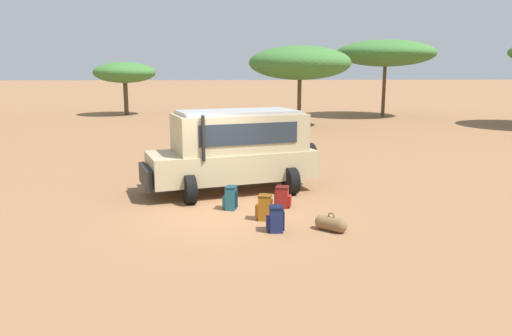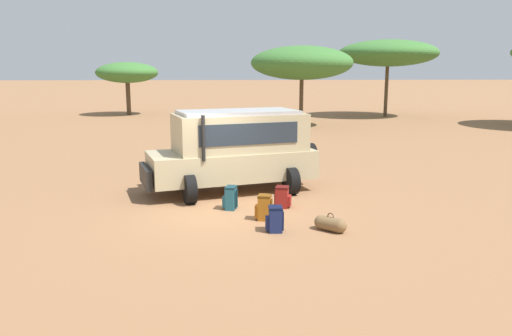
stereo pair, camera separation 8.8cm
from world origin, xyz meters
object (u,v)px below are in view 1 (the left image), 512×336
at_px(backpack_beside_front_wheel, 264,208).
at_px(acacia_tree_far_right, 386,53).
at_px(safari_vehicle, 235,149).
at_px(acacia_tree_centre_back, 125,73).
at_px(backpack_outermost, 231,198).
at_px(acacia_tree_right_mid, 300,63).
at_px(backpack_near_rear_wheel, 283,197).
at_px(backpack_cluster_center, 276,219).
at_px(duffel_bag_low_black_case, 331,224).

bearing_deg(backpack_beside_front_wheel, acacia_tree_far_right, 66.71).
height_order(safari_vehicle, acacia_tree_centre_back, acacia_tree_centre_back).
distance_m(backpack_outermost, acacia_tree_right_mid, 20.21).
bearing_deg(acacia_tree_right_mid, backpack_near_rear_wheel, -99.81).
relative_size(backpack_near_rear_wheel, acacia_tree_centre_back, 0.12).
bearing_deg(backpack_outermost, backpack_cluster_center, -62.43).
distance_m(backpack_beside_front_wheel, backpack_near_rear_wheel, 1.24).
bearing_deg(backpack_outermost, backpack_near_rear_wheel, 3.98).
height_order(duffel_bag_low_black_case, acacia_tree_centre_back, acacia_tree_centre_back).
bearing_deg(backpack_outermost, backpack_beside_front_wheel, -50.79).
distance_m(backpack_cluster_center, acacia_tree_right_mid, 21.85).
relative_size(acacia_tree_centre_back, acacia_tree_far_right, 0.65).
bearing_deg(backpack_outermost, safari_vehicle, 85.22).
distance_m(safari_vehicle, backpack_beside_front_wheel, 3.24).
distance_m(backpack_outermost, acacia_tree_centre_back, 29.47).
relative_size(safari_vehicle, backpack_outermost, 8.82).
xyz_separation_m(backpack_cluster_center, acacia_tree_right_mid, (3.72, 21.20, 3.74)).
bearing_deg(duffel_bag_low_black_case, backpack_beside_front_wheel, 146.79).
height_order(safari_vehicle, acacia_tree_right_mid, acacia_tree_right_mid).
relative_size(backpack_cluster_center, backpack_outermost, 0.95).
bearing_deg(backpack_beside_front_wheel, acacia_tree_centre_back, 106.77).
bearing_deg(acacia_tree_right_mid, backpack_outermost, -103.72).
xyz_separation_m(backpack_near_rear_wheel, backpack_outermost, (-1.39, -0.10, 0.02)).
distance_m(safari_vehicle, acacia_tree_far_right, 26.76).
distance_m(backpack_near_rear_wheel, backpack_outermost, 1.39).
bearing_deg(duffel_bag_low_black_case, acacia_tree_centre_back, 108.78).
distance_m(safari_vehicle, acacia_tree_centre_back, 27.50).
relative_size(safari_vehicle, acacia_tree_right_mid, 0.84).
height_order(backpack_cluster_center, acacia_tree_centre_back, acacia_tree_centre_back).
height_order(safari_vehicle, backpack_beside_front_wheel, safari_vehicle).
bearing_deg(backpack_cluster_center, backpack_beside_front_wheel, 101.26).
distance_m(backpack_cluster_center, backpack_near_rear_wheel, 2.04).
distance_m(backpack_beside_front_wheel, acacia_tree_right_mid, 21.00).
height_order(safari_vehicle, duffel_bag_low_black_case, safari_vehicle).
xyz_separation_m(backpack_near_rear_wheel, duffel_bag_low_black_case, (0.88, -2.05, -0.11)).
bearing_deg(acacia_tree_centre_back, backpack_near_rear_wheel, -71.55).
distance_m(acacia_tree_centre_back, acacia_tree_right_mid, 15.53).
relative_size(backpack_beside_front_wheel, duffel_bag_low_black_case, 0.92).
relative_size(backpack_outermost, acacia_tree_centre_back, 0.13).
bearing_deg(backpack_beside_front_wheel, backpack_outermost, 129.21).
height_order(backpack_beside_front_wheel, backpack_near_rear_wheel, backpack_beside_front_wheel).
bearing_deg(acacia_tree_centre_back, backpack_outermost, -74.19).
distance_m(backpack_near_rear_wheel, acacia_tree_far_right, 28.12).
xyz_separation_m(backpack_cluster_center, duffel_bag_low_black_case, (1.27, -0.04, -0.12)).
bearing_deg(backpack_cluster_center, backpack_outermost, 117.57).
bearing_deg(backpack_cluster_center, safari_vehicle, 101.88).
bearing_deg(acacia_tree_right_mid, backpack_cluster_center, -99.94).
bearing_deg(backpack_outermost, acacia_tree_far_right, 64.40).
bearing_deg(backpack_cluster_center, backpack_near_rear_wheel, 78.83).
height_order(backpack_outermost, acacia_tree_right_mid, acacia_tree_right_mid).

